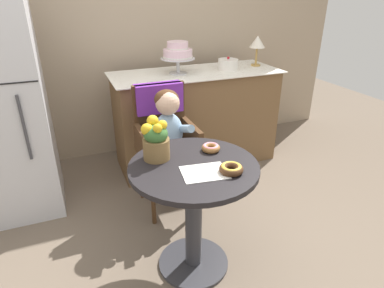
# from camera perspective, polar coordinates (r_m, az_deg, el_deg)

# --- Properties ---
(ground_plane) EXTENTS (8.00, 8.00, 0.00)m
(ground_plane) POSITION_cam_1_polar(r_m,az_deg,el_deg) (2.24, 0.25, -19.90)
(ground_plane) COLOR #6B5B4C
(back_wall) EXTENTS (4.80, 0.10, 2.70)m
(back_wall) POSITION_cam_1_polar(r_m,az_deg,el_deg) (3.37, -12.39, 20.75)
(back_wall) COLOR tan
(back_wall) RESTS_ON ground
(cafe_table) EXTENTS (0.72, 0.72, 0.72)m
(cafe_table) POSITION_cam_1_polar(r_m,az_deg,el_deg) (1.91, 0.28, -9.14)
(cafe_table) COLOR black
(cafe_table) RESTS_ON ground
(wicker_chair) EXTENTS (0.42, 0.45, 0.95)m
(wicker_chair) POSITION_cam_1_polar(r_m,az_deg,el_deg) (2.50, -4.99, 2.90)
(wicker_chair) COLOR #472D19
(wicker_chair) RESTS_ON ground
(seated_child) EXTENTS (0.27, 0.32, 0.73)m
(seated_child) POSITION_cam_1_polar(r_m,az_deg,el_deg) (2.35, -3.90, 2.41)
(seated_child) COLOR #8CADCC
(seated_child) RESTS_ON ground
(paper_napkin) EXTENTS (0.26, 0.21, 0.00)m
(paper_napkin) POSITION_cam_1_polar(r_m,az_deg,el_deg) (1.73, 2.16, -4.94)
(paper_napkin) COLOR white
(paper_napkin) RESTS_ON cafe_table
(donut_front) EXTENTS (0.11, 0.11, 0.04)m
(donut_front) POSITION_cam_1_polar(r_m,az_deg,el_deg) (1.95, 3.28, -0.60)
(donut_front) COLOR #936033
(donut_front) RESTS_ON cafe_table
(donut_mid) EXTENTS (0.13, 0.13, 0.04)m
(donut_mid) POSITION_cam_1_polar(r_m,az_deg,el_deg) (1.73, 6.81, -4.23)
(donut_mid) COLOR #4C2D19
(donut_mid) RESTS_ON cafe_table
(flower_vase) EXTENTS (0.15, 0.16, 0.24)m
(flower_vase) POSITION_cam_1_polar(r_m,az_deg,el_deg) (1.83, -6.30, 0.68)
(flower_vase) COLOR brown
(flower_vase) RESTS_ON cafe_table
(display_counter) EXTENTS (1.56, 0.62, 0.90)m
(display_counter) POSITION_cam_1_polar(r_m,az_deg,el_deg) (3.20, 0.69, 4.56)
(display_counter) COLOR brown
(display_counter) RESTS_ON ground
(tiered_cake_stand) EXTENTS (0.30, 0.30, 0.28)m
(tiered_cake_stand) POSITION_cam_1_polar(r_m,az_deg,el_deg) (2.97, -2.48, 15.49)
(tiered_cake_stand) COLOR silver
(tiered_cake_stand) RESTS_ON display_counter
(round_layer_cake) EXTENTS (0.19, 0.19, 0.12)m
(round_layer_cake) POSITION_cam_1_polar(r_m,az_deg,el_deg) (3.16, 6.24, 13.52)
(round_layer_cake) COLOR white
(round_layer_cake) RESTS_ON display_counter
(table_lamp) EXTENTS (0.15, 0.15, 0.28)m
(table_lamp) POSITION_cam_1_polar(r_m,az_deg,el_deg) (3.34, 11.25, 16.76)
(table_lamp) COLOR #B28C47
(table_lamp) RESTS_ON display_counter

